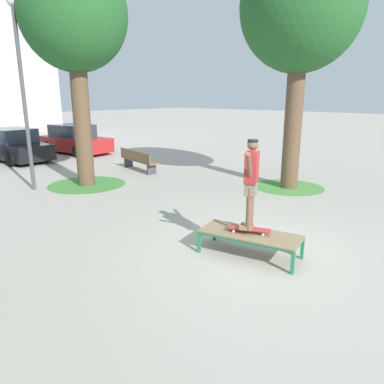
{
  "coord_description": "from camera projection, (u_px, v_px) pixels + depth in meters",
  "views": [
    {
      "loc": [
        -5.68,
        -3.46,
        3.01
      ],
      "look_at": [
        -0.16,
        1.56,
        1.0
      ],
      "focal_mm": 33.85,
      "sensor_mm": 36.0,
      "label": 1
    }
  ],
  "objects": [
    {
      "name": "ground_plane",
      "position": [
        256.0,
        254.0,
        7.09
      ],
      "size": [
        120.0,
        120.0,
        0.0
      ],
      "primitive_type": "plane",
      "color": "#B2AA9E"
    },
    {
      "name": "skate_box",
      "position": [
        250.0,
        235.0,
        6.91
      ],
      "size": [
        1.16,
        2.02,
        0.46
      ],
      "color": "#237A4C",
      "rests_on": "ground"
    },
    {
      "name": "skateboard",
      "position": [
        249.0,
        229.0,
        6.89
      ],
      "size": [
        0.51,
        0.81,
        0.09
      ],
      "color": "#B23333",
      "rests_on": "skate_box"
    },
    {
      "name": "skater",
      "position": [
        251.0,
        178.0,
        6.63
      ],
      "size": [
        0.94,
        0.48,
        1.69
      ],
      "color": "brown",
      "rests_on": "skateboard"
    },
    {
      "name": "tree_near_right",
      "position": [
        301.0,
        9.0,
        10.77
      ],
      "size": [
        3.67,
        3.67,
        7.49
      ],
      "color": "brown",
      "rests_on": "ground"
    },
    {
      "name": "grass_patch_near_right",
      "position": [
        288.0,
        187.0,
        12.19
      ],
      "size": [
        2.33,
        2.33,
        0.01
      ],
      "primitive_type": "cylinder",
      "color": "#519342",
      "rests_on": "ground"
    },
    {
      "name": "tree_mid_back",
      "position": [
        74.0,
        18.0,
        11.16
      ],
      "size": [
        3.32,
        3.32,
        7.17
      ],
      "color": "brown",
      "rests_on": "ground"
    },
    {
      "name": "grass_patch_mid_back",
      "position": [
        87.0,
        184.0,
        12.54
      ],
      "size": [
        2.62,
        2.62,
        0.01
      ],
      "primitive_type": "cylinder",
      "color": "#47893D",
      "rests_on": "ground"
    },
    {
      "name": "car_black",
      "position": [
        14.0,
        146.0,
        16.98
      ],
      "size": [
        2.12,
        4.3,
        1.5
      ],
      "color": "black",
      "rests_on": "ground"
    },
    {
      "name": "car_red",
      "position": [
        74.0,
        140.0,
        19.18
      ],
      "size": [
        2.26,
        4.36,
        1.5
      ],
      "color": "red",
      "rests_on": "ground"
    },
    {
      "name": "park_bench",
      "position": [
        138.0,
        160.0,
        14.74
      ],
      "size": [
        0.88,
        2.44,
        0.83
      ],
      "color": "brown",
      "rests_on": "ground"
    },
    {
      "name": "light_post",
      "position": [
        20.0,
        67.0,
        10.89
      ],
      "size": [
        0.36,
        0.36,
        5.83
      ],
      "color": "#4C4C51",
      "rests_on": "ground"
    }
  ]
}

